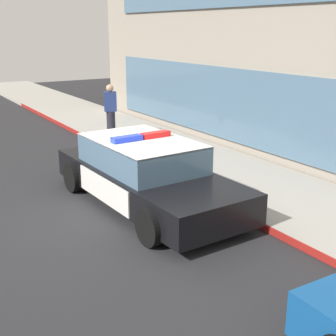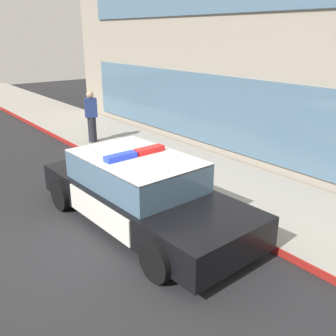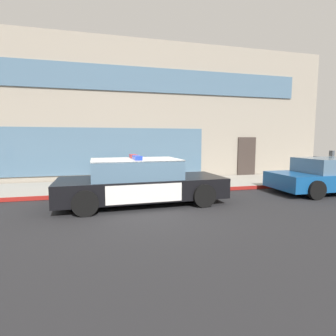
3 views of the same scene
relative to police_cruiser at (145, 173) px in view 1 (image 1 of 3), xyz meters
name	(u,v)px [view 1 (image 1 of 3)]	position (x,y,z in m)	size (l,w,h in m)	color
ground	(121,213)	(0.16, -0.67, -0.68)	(48.00, 48.00, 0.00)	#262628
sidewalk	(246,181)	(0.16, 2.66, -0.61)	(48.00, 2.94, 0.15)	#A39E93
curb_red_paint	(195,193)	(0.16, 1.17, -0.61)	(28.80, 0.04, 0.14)	maroon
police_cruiser	(145,173)	(0.00, 0.00, 0.00)	(5.07, 2.27, 1.49)	black
fire_hydrant	(184,159)	(-0.99, 1.63, -0.18)	(0.34, 0.39, 0.73)	red
pedestrian_on_sidewalk	(111,111)	(-5.57, 1.82, 0.33)	(0.40, 0.47, 1.71)	#23232D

